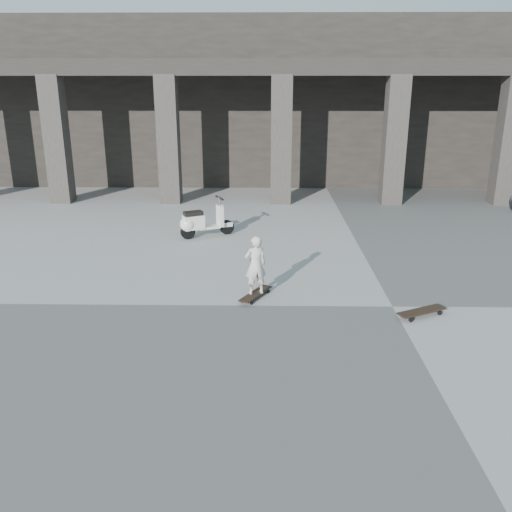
{
  "coord_description": "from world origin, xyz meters",
  "views": [
    {
      "loc": [
        -2.28,
        -8.92,
        3.86
      ],
      "look_at": [
        -2.45,
        0.87,
        0.65
      ],
      "focal_mm": 38.0,
      "sensor_mm": 36.0,
      "label": 1
    }
  ],
  "objects_px": {
    "longboard": "(256,294)",
    "child": "(256,265)",
    "scooter": "(198,222)",
    "skateboard_spare": "(422,312)"
  },
  "relations": [
    {
      "from": "longboard",
      "to": "child",
      "type": "distance_m",
      "value": 0.57
    },
    {
      "from": "longboard",
      "to": "child",
      "type": "bearing_deg",
      "value": -69.03
    },
    {
      "from": "longboard",
      "to": "skateboard_spare",
      "type": "xyz_separation_m",
      "value": [
        2.85,
        -0.77,
        0.01
      ]
    },
    {
      "from": "child",
      "to": "scooter",
      "type": "relative_size",
      "value": 0.82
    },
    {
      "from": "skateboard_spare",
      "to": "scooter",
      "type": "distance_m",
      "value": 6.46
    },
    {
      "from": "child",
      "to": "scooter",
      "type": "height_order",
      "value": "child"
    },
    {
      "from": "skateboard_spare",
      "to": "child",
      "type": "bearing_deg",
      "value": 137.71
    },
    {
      "from": "child",
      "to": "skateboard_spare",
      "type": "bearing_deg",
      "value": 147.0
    },
    {
      "from": "scooter",
      "to": "longboard",
      "type": "bearing_deg",
      "value": -95.13
    },
    {
      "from": "longboard",
      "to": "scooter",
      "type": "distance_m",
      "value": 4.27
    }
  ]
}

